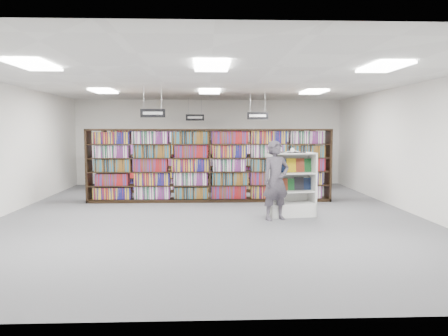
{
  "coord_description": "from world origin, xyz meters",
  "views": [
    {
      "loc": [
        -0.09,
        -10.59,
        2.07
      ],
      "look_at": [
        0.35,
        0.5,
        1.1
      ],
      "focal_mm": 35.0,
      "sensor_mm": 36.0,
      "label": 1
    }
  ],
  "objects_px": {
    "open_book": "(293,151)",
    "shopper": "(276,181)",
    "bookshelf_row_near": "(210,165)",
    "endcap_display": "(291,195)"
  },
  "relations": [
    {
      "from": "open_book",
      "to": "shopper",
      "type": "height_order",
      "value": "shopper"
    },
    {
      "from": "endcap_display",
      "to": "shopper",
      "type": "bearing_deg",
      "value": -141.2
    },
    {
      "from": "shopper",
      "to": "open_book",
      "type": "bearing_deg",
      "value": 22.7
    },
    {
      "from": "bookshelf_row_near",
      "to": "endcap_display",
      "type": "xyz_separation_m",
      "value": [
        1.94,
        -2.23,
        -0.54
      ]
    },
    {
      "from": "open_book",
      "to": "shopper",
      "type": "relative_size",
      "value": 0.36
    },
    {
      "from": "endcap_display",
      "to": "open_book",
      "type": "bearing_deg",
      "value": -34.57
    },
    {
      "from": "endcap_display",
      "to": "shopper",
      "type": "relative_size",
      "value": 0.84
    },
    {
      "from": "bookshelf_row_near",
      "to": "shopper",
      "type": "bearing_deg",
      "value": -60.98
    },
    {
      "from": "endcap_display",
      "to": "open_book",
      "type": "height_order",
      "value": "open_book"
    },
    {
      "from": "endcap_display",
      "to": "shopper",
      "type": "xyz_separation_m",
      "value": [
        -0.44,
        -0.47,
        0.41
      ]
    }
  ]
}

